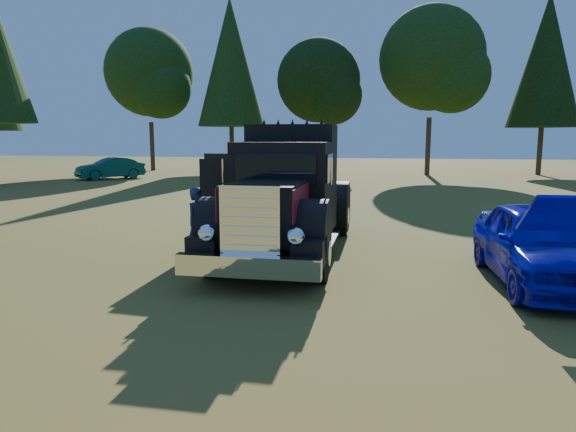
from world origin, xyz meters
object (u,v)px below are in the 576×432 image
Objects in this scene: hotrod_coupe at (540,244)px; distant_teal_car at (110,168)px; spectator_near at (198,224)px; spectator_far at (226,215)px; diamond_t_truck at (285,200)px.

hotrod_coupe is 29.40m from distant_teal_car.
hotrod_coupe is at bearing -4.87° from distant_teal_car.
spectator_near is 1.35m from spectator_far.
hotrod_coupe is (5.09, -1.43, -0.53)m from diamond_t_truck.
diamond_t_truck is at bearing -10.90° from distant_teal_car.
distant_teal_car is (-13.71, 20.30, -0.10)m from spectator_near.
diamond_t_truck is 4.46× the size of spectator_near.
diamond_t_truck is at bearing -66.57° from spectator_far.
spectator_far is 23.54m from distant_teal_car.
diamond_t_truck is 24.95m from distant_teal_car.
spectator_far is at bearing 163.42° from hotrod_coupe.
diamond_t_truck is 1.75m from spectator_far.
hotrod_coupe reaches higher than spectator_near.
hotrod_coupe is 6.97m from spectator_far.
hotrod_coupe is at bearing -15.75° from diamond_t_truck.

